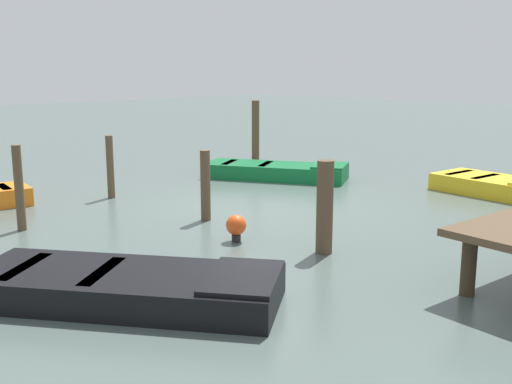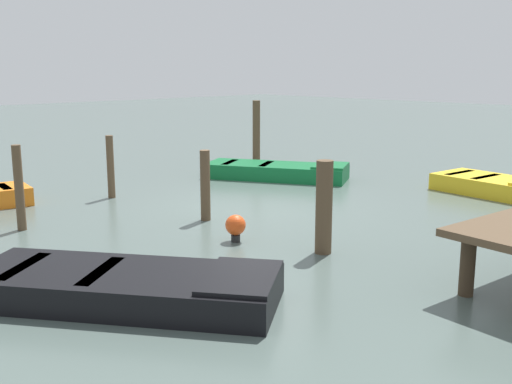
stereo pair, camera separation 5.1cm
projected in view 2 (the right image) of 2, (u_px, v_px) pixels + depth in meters
name	position (u px, v px, depth m)	size (l,w,h in m)	color
ground_plane	(256.00, 208.00, 13.24)	(80.00, 80.00, 0.00)	#4C5B56
rowboat_black	(126.00, 286.00, 7.91)	(3.55, 4.13, 0.46)	black
rowboat_green	(277.00, 171.00, 16.65)	(2.98, 3.97, 0.46)	#0F602D
rowboat_yellow	(493.00, 185.00, 14.63)	(1.68, 2.77, 0.46)	gold
mooring_piling_center	(111.00, 167.00, 14.12)	(0.17, 0.17, 1.46)	brown
mooring_piling_near_right	(256.00, 131.00, 19.79)	(0.24, 0.24, 1.94)	brown
mooring_piling_near_left	(19.00, 188.00, 11.28)	(0.17, 0.17, 1.60)	brown
mooring_piling_far_right	(205.00, 186.00, 12.04)	(0.20, 0.20, 1.41)	brown
mooring_piling_mid_right	(324.00, 207.00, 9.88)	(0.27, 0.27, 1.54)	brown
marker_buoy	(236.00, 226.00, 10.62)	(0.36, 0.36, 0.48)	#262626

